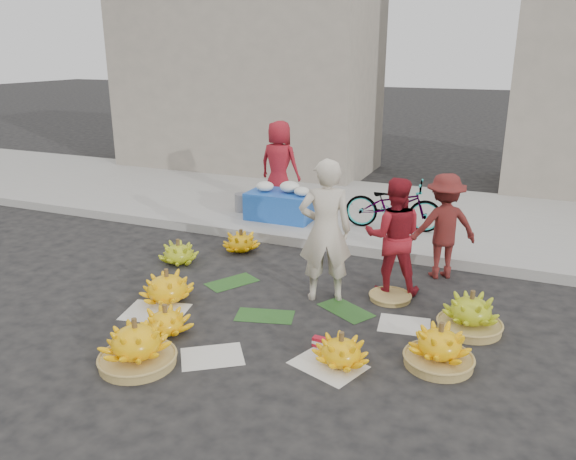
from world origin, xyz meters
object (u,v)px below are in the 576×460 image
at_px(banana_bunch_4, 440,347).
at_px(vendor_cream, 325,231).
at_px(bicycle, 393,205).
at_px(flower_table, 281,204).
at_px(banana_bunch_0, 167,287).

height_order(banana_bunch_4, vendor_cream, vendor_cream).
bearing_deg(bicycle, flower_table, 89.66).
distance_m(vendor_cream, flower_table, 3.04).
distance_m(banana_bunch_0, vendor_cream, 1.99).
relative_size(banana_bunch_0, vendor_cream, 0.51).
height_order(banana_bunch_0, banana_bunch_4, banana_bunch_4).
height_order(banana_bunch_0, bicycle, bicycle).
xyz_separation_m(banana_bunch_0, bicycle, (1.91, 3.47, 0.34)).
distance_m(vendor_cream, bicycle, 2.70).
bearing_deg(bicycle, banana_bunch_0, 145.72).
bearing_deg(bicycle, banana_bunch_4, -165.95).
xyz_separation_m(flower_table, bicycle, (1.87, 0.17, 0.14)).
bearing_deg(vendor_cream, banana_bunch_0, 1.93).
xyz_separation_m(banana_bunch_0, banana_bunch_4, (3.21, -0.20, 0.01)).
relative_size(flower_table, bicycle, 0.73).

